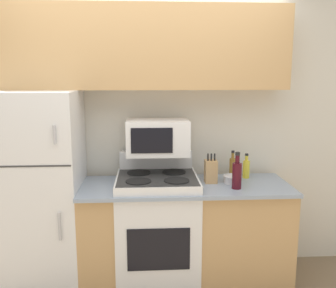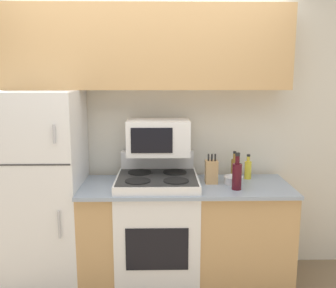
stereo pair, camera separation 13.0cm
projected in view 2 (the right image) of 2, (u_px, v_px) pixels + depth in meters
The scene contains 11 objects.
wall_back at pixel (149, 132), 3.44m from camera, with size 8.00×0.05×2.55m.
lower_cabinets at pixel (185, 234), 3.22m from camera, with size 1.75×0.65×0.89m.
refrigerator at pixel (45, 190), 3.15m from camera, with size 0.63×0.68×1.67m.
upper_cabinets at pixel (148, 48), 3.13m from camera, with size 2.38×0.31×0.69m.
stove at pixel (157, 229), 3.20m from camera, with size 0.68×0.63×1.12m.
microwave at pixel (158, 137), 3.18m from camera, with size 0.53×0.34×0.30m.
knife_block at pixel (211, 172), 3.16m from camera, with size 0.10×0.10×0.25m.
bowl at pixel (233, 180), 3.15m from camera, with size 0.16×0.16×0.07m.
bottle_vinegar at pixel (234, 167), 3.33m from camera, with size 0.06×0.06×0.24m.
bottle_cooking_spray at pixel (248, 169), 3.29m from camera, with size 0.06×0.06×0.22m.
bottle_wine_red at pixel (237, 175), 2.98m from camera, with size 0.08×0.08×0.30m.
Camera 2 is at (0.11, -2.72, 1.80)m, focal length 40.00 mm.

